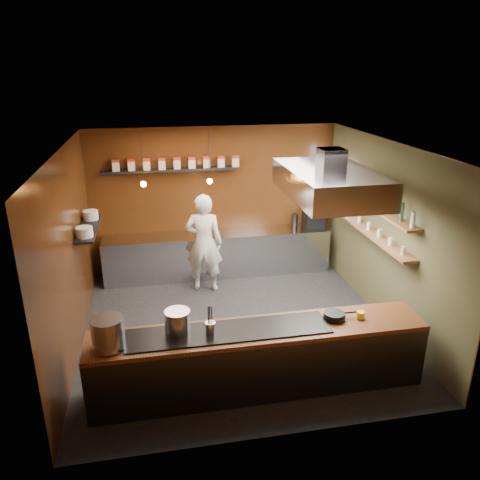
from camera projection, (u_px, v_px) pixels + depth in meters
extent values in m
plane|color=black|center=(237.00, 327.00, 7.82)|extent=(5.00, 5.00, 0.00)
plane|color=black|center=(215.00, 200.00, 9.59)|extent=(5.00, 0.00, 5.00)
plane|color=black|center=(70.00, 255.00, 6.86)|extent=(0.00, 5.00, 5.00)
plane|color=#454627|center=(385.00, 233.00, 7.73)|extent=(0.00, 5.00, 5.00)
plane|color=silver|center=(237.00, 147.00, 6.77)|extent=(5.00, 5.00, 0.00)
plane|color=white|center=(344.00, 185.00, 9.15)|extent=(0.00, 1.00, 1.00)
cube|color=silver|center=(218.00, 254.00, 9.66)|extent=(4.60, 0.65, 0.90)
cube|color=#38383D|center=(259.00, 361.00, 6.20)|extent=(4.40, 0.70, 0.86)
cube|color=brown|center=(260.00, 331.00, 6.04)|extent=(4.40, 0.72, 0.06)
cube|color=black|center=(229.00, 331.00, 5.95)|extent=(2.60, 0.55, 0.02)
cube|color=black|center=(169.00, 170.00, 9.06)|extent=(2.60, 0.26, 0.04)
cube|color=black|center=(88.00, 229.00, 7.79)|extent=(0.30, 1.40, 0.04)
cube|color=brown|center=(371.00, 204.00, 7.83)|extent=(0.26, 2.80, 0.04)
cube|color=brown|center=(368.00, 231.00, 8.00)|extent=(0.26, 2.80, 0.04)
cube|color=#38383D|center=(331.00, 159.00, 6.68)|extent=(0.35, 0.35, 0.30)
cube|color=silver|center=(330.00, 183.00, 6.80)|extent=(1.20, 2.00, 0.40)
cube|color=white|center=(329.00, 197.00, 6.88)|extent=(1.00, 1.80, 0.02)
cylinder|color=black|center=(142.00, 159.00, 8.24)|extent=(0.01, 0.01, 0.90)
sphere|color=orange|center=(143.00, 184.00, 8.40)|extent=(0.10, 0.10, 0.10)
cylinder|color=black|center=(209.00, 157.00, 8.46)|extent=(0.01, 0.01, 0.90)
sphere|color=orange|center=(210.00, 181.00, 8.61)|extent=(0.10, 0.10, 0.10)
cube|color=#BEB59D|center=(116.00, 167.00, 8.85)|extent=(0.13, 0.13, 0.17)
cube|color=#A82414|center=(115.00, 161.00, 8.81)|extent=(0.13, 0.13, 0.05)
cube|color=#BEB59D|center=(131.00, 166.00, 8.90)|extent=(0.13, 0.13, 0.17)
cube|color=#A82414|center=(131.00, 160.00, 8.86)|extent=(0.13, 0.13, 0.05)
cube|color=#BEB59D|center=(147.00, 165.00, 8.95)|extent=(0.13, 0.13, 0.17)
cube|color=#A82414|center=(146.00, 160.00, 8.91)|extent=(0.14, 0.13, 0.05)
cube|color=#BEB59D|center=(162.00, 165.00, 9.00)|extent=(0.13, 0.13, 0.17)
cube|color=#A82414|center=(162.00, 159.00, 8.96)|extent=(0.13, 0.13, 0.05)
cube|color=#BEB59D|center=(177.00, 164.00, 9.05)|extent=(0.13, 0.13, 0.17)
cube|color=#A82414|center=(177.00, 159.00, 9.01)|extent=(0.14, 0.13, 0.05)
cube|color=#BEB59D|center=(192.00, 164.00, 9.10)|extent=(0.13, 0.13, 0.17)
cube|color=#A82414|center=(192.00, 158.00, 9.06)|extent=(0.14, 0.13, 0.05)
cube|color=#BEB59D|center=(206.00, 163.00, 9.15)|extent=(0.13, 0.13, 0.17)
cube|color=#A82414|center=(206.00, 158.00, 9.11)|extent=(0.14, 0.13, 0.05)
cube|color=#BEB59D|center=(221.00, 163.00, 9.20)|extent=(0.13, 0.13, 0.17)
cube|color=#A82414|center=(221.00, 157.00, 9.16)|extent=(0.14, 0.13, 0.05)
cube|color=#BEB59D|center=(235.00, 162.00, 9.25)|extent=(0.13, 0.13, 0.17)
cube|color=#A82414|center=(235.00, 157.00, 9.21)|extent=(0.14, 0.13, 0.05)
cylinder|color=silver|center=(84.00, 232.00, 7.34)|extent=(0.26, 0.26, 0.16)
cylinder|color=silver|center=(91.00, 215.00, 8.17)|extent=(0.26, 0.26, 0.16)
cylinder|color=silver|center=(413.00, 220.00, 6.59)|extent=(0.06, 0.06, 0.24)
cylinder|color=#2D5933|center=(401.00, 213.00, 6.89)|extent=(0.06, 0.06, 0.24)
cylinder|color=#8C601E|center=(391.00, 207.00, 7.19)|extent=(0.06, 0.06, 0.24)
cylinder|color=silver|center=(381.00, 201.00, 7.49)|extent=(0.06, 0.06, 0.24)
cylinder|color=#2D5933|center=(372.00, 196.00, 7.79)|extent=(0.06, 0.06, 0.24)
cylinder|color=#8C601E|center=(363.00, 191.00, 8.08)|extent=(0.06, 0.06, 0.24)
cylinder|color=silver|center=(356.00, 187.00, 8.38)|extent=(0.06, 0.06, 0.24)
cylinder|color=#2D5933|center=(348.00, 183.00, 8.68)|extent=(0.06, 0.06, 0.24)
cylinder|color=#8C601E|center=(342.00, 179.00, 8.98)|extent=(0.06, 0.06, 0.24)
cylinder|color=silver|center=(403.00, 251.00, 6.91)|extent=(0.07, 0.07, 0.13)
cylinder|color=silver|center=(390.00, 242.00, 7.27)|extent=(0.07, 0.07, 0.13)
cylinder|color=silver|center=(379.00, 233.00, 7.62)|extent=(0.07, 0.07, 0.13)
cylinder|color=silver|center=(369.00, 226.00, 7.97)|extent=(0.07, 0.07, 0.13)
cylinder|color=silver|center=(359.00, 219.00, 8.32)|extent=(0.07, 0.07, 0.13)
cylinder|color=silver|center=(351.00, 213.00, 8.68)|extent=(0.07, 0.07, 0.13)
cylinder|color=silver|center=(342.00, 207.00, 9.03)|extent=(0.07, 0.07, 0.13)
cylinder|color=#B2B4B9|center=(108.00, 333.00, 5.54)|extent=(0.51, 0.51, 0.38)
cylinder|color=#B5B8BD|center=(178.00, 322.00, 5.86)|extent=(0.37, 0.37, 0.30)
cylinder|color=silver|center=(210.00, 328.00, 5.85)|extent=(0.16, 0.16, 0.17)
cylinder|color=black|center=(334.00, 316.00, 6.25)|extent=(0.30, 0.30, 0.04)
cylinder|color=black|center=(334.00, 314.00, 6.23)|extent=(0.28, 0.28, 0.04)
cylinder|color=black|center=(351.00, 312.00, 6.27)|extent=(0.18, 0.03, 0.02)
cylinder|color=yellow|center=(361.00, 315.00, 6.26)|extent=(0.13, 0.13, 0.10)
cube|color=black|center=(313.00, 217.00, 9.86)|extent=(0.40, 0.38, 0.40)
imported|color=silver|center=(204.00, 243.00, 8.82)|extent=(0.79, 0.61, 1.91)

